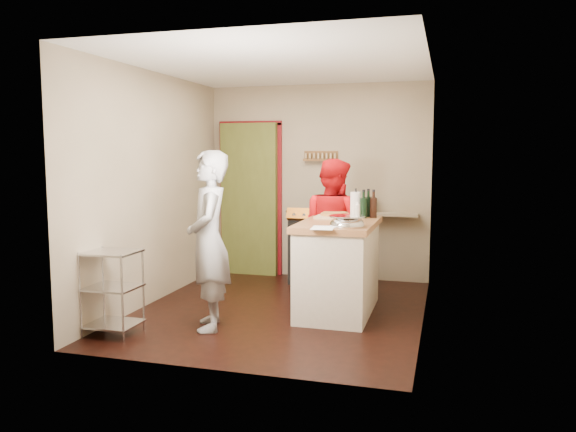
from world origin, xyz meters
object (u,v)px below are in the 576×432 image
Objects in this scene: wire_shelving at (112,288)px; person_stripe at (209,241)px; stove at (315,248)px; island at (339,265)px; person_red at (333,229)px.

wire_shelving is 0.47× the size of person_stripe.
island is at bearing -66.87° from stove.
stove is 0.62× the size of person_red.
person_stripe reaches higher than wire_shelving.
person_red reaches higher than island.
person_red is (-0.19, 0.62, 0.30)m from island.
stove is at bearing -33.27° from person_red.
person_red reaches higher than wire_shelving.
island is (0.57, -1.32, 0.06)m from stove.
island is at bearing 105.25° from person_stripe.
stove is at bearing 63.15° from wire_shelving.
wire_shelving is 0.58× the size of island.
stove is 1.26× the size of wire_shelving.
person_stripe is 1.06× the size of person_red.
island is at bearing 136.09° from person_red.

